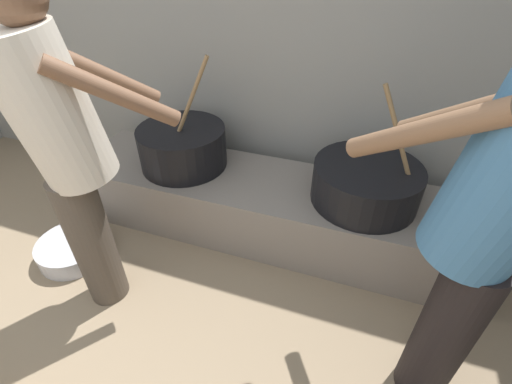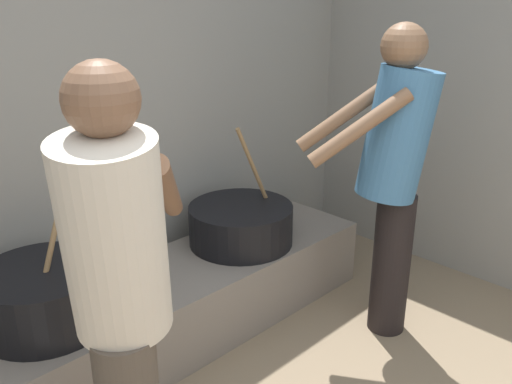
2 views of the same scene
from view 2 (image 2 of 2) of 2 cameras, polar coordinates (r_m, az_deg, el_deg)
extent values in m
cube|color=slate|center=(2.90, -9.85, -12.31)|extent=(2.56, 0.60, 0.39)
cylinder|color=black|center=(3.08, -1.61, -3.44)|extent=(0.59, 0.59, 0.23)
cylinder|color=#937047|center=(3.04, -0.24, 2.51)|extent=(0.26, 0.04, 0.51)
cylinder|color=black|center=(2.53, -21.42, -10.24)|extent=(0.56, 0.56, 0.26)
cylinder|color=#937047|center=(2.42, -20.33, -2.78)|extent=(0.25, 0.10, 0.51)
cylinder|color=beige|center=(1.62, -14.76, -4.88)|extent=(0.48, 0.49, 0.66)
sphere|color=brown|center=(1.50, -16.08, 9.43)|extent=(0.21, 0.21, 0.21)
cylinder|color=brown|center=(1.79, -9.45, 0.33)|extent=(0.36, 0.40, 0.36)
cylinder|color=brown|center=(1.83, -17.89, 0.10)|extent=(0.36, 0.40, 0.36)
cylinder|color=black|center=(2.98, 14.13, -7.38)|extent=(0.20, 0.20, 0.79)
cylinder|color=teal|center=(2.72, 14.81, 5.95)|extent=(0.49, 0.47, 0.67)
sphere|color=brown|center=(2.65, 15.43, 14.67)|extent=(0.22, 0.22, 0.22)
cylinder|color=brown|center=(2.75, 9.24, 8.00)|extent=(0.42, 0.35, 0.36)
cylinder|color=brown|center=(2.50, 10.93, 6.66)|extent=(0.42, 0.35, 0.36)
camera|label=1|loc=(1.91, 36.33, 13.60)|focal=24.94mm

